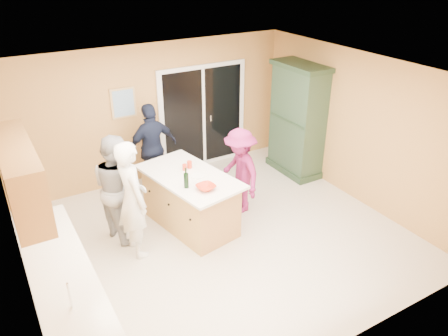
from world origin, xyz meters
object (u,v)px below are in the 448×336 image
woman_white (132,199)px  woman_magenta (240,171)px  green_hutch (298,121)px  woman_grey (118,187)px  kitchen_island (190,202)px  woman_navy (152,148)px

woman_white → woman_magenta: 1.96m
green_hutch → woman_grey: (-3.75, -0.38, -0.23)m
kitchen_island → woman_navy: 1.50m
green_hutch → woman_navy: 2.84m
kitchen_island → woman_grey: woman_grey is taller
green_hutch → woman_magenta: 1.93m
kitchen_island → woman_white: bearing=-178.9°
green_hutch → woman_white: 3.82m
green_hutch → woman_grey: green_hutch is taller
woman_grey → woman_magenta: woman_grey is taller
green_hutch → woman_white: green_hutch is taller
woman_navy → woman_magenta: bearing=116.7°
woman_grey → woman_navy: bearing=-55.5°
kitchen_island → woman_white: 1.12m
kitchen_island → green_hutch: 2.87m
woman_white → woman_grey: 0.54m
kitchen_island → woman_grey: size_ratio=1.12×
green_hutch → woman_grey: bearing=-174.2°
kitchen_island → green_hutch: (2.71, 0.71, 0.64)m
woman_white → woman_navy: (0.97, 1.65, -0.06)m
kitchen_island → woman_magenta: 0.99m
woman_grey → kitchen_island: bearing=-120.7°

